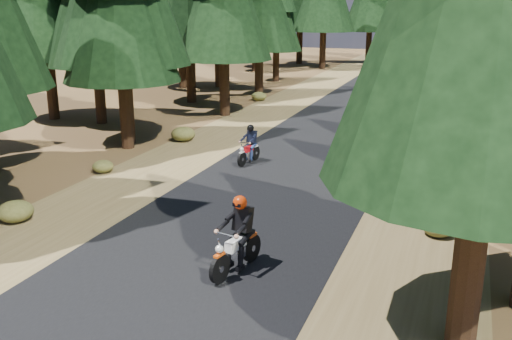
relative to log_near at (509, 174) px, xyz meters
The scene contains 8 objects.
ground 9.87m from the log_near, 134.54° to the right, with size 120.00×120.00×0.00m, color #4C371B.
road 7.21m from the log_near, 163.63° to the right, with size 6.00×100.00×0.01m, color black.
shoulder_l 11.70m from the log_near, 170.00° to the right, with size 3.20×100.00×0.01m, color brown.
shoulder_r 3.09m from the log_near, 138.77° to the right, with size 3.20×100.00×0.01m, color brown.
log_near is the anchor object (origin of this frame).
understory_shrubs 6.09m from the log_near, behind, with size 13.99×28.62×0.60m.
rider_lead 11.20m from the log_near, 121.72° to the right, with size 0.94×1.97×1.69m.
rider_follow 8.88m from the log_near, behind, with size 0.68×1.62×1.40m.
Camera 1 is at (5.38, -12.88, 5.63)m, focal length 40.00 mm.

